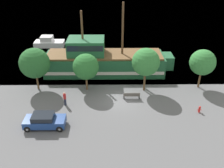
{
  "coord_description": "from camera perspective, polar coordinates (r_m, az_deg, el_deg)",
  "views": [
    {
      "loc": [
        -1.27,
        -24.71,
        15.69
      ],
      "look_at": [
        -1.01,
        2.0,
        1.2
      ],
      "focal_mm": 40.0,
      "sensor_mm": 36.0,
      "label": 1
    }
  ],
  "objects": [
    {
      "name": "ground_plane",
      "position": [
        29.3,
        2.02,
        -3.92
      ],
      "size": [
        160.0,
        160.0,
        0.0
      ],
      "primitive_type": "plane",
      "color": "#5B5B5E"
    },
    {
      "name": "pedestrian_walking_near",
      "position": [
        28.64,
        -10.74,
        -3.27
      ],
      "size": [
        0.32,
        0.32,
        1.69
      ],
      "color": "#232838",
      "rests_on": "ground_plane"
    },
    {
      "name": "tree_row_midwest",
      "position": [
        30.06,
        7.74,
        4.98
      ],
      "size": [
        3.36,
        3.36,
        5.53
      ],
      "color": "brown",
      "rests_on": "ground_plane"
    },
    {
      "name": "tree_row_east",
      "position": [
        31.64,
        -17.27,
        4.56
      ],
      "size": [
        3.7,
        3.7,
        5.4
      ],
      "color": "brown",
      "rests_on": "ground_plane"
    },
    {
      "name": "tree_row_mideast",
      "position": [
        30.4,
        -6.0,
        3.95
      ],
      "size": [
        3.19,
        3.19,
        4.75
      ],
      "color": "brown",
      "rests_on": "ground_plane"
    },
    {
      "name": "parked_car_curb_front",
      "position": [
        25.82,
        -15.17,
        -8.11
      ],
      "size": [
        4.03,
        1.81,
        1.46
      ],
      "color": "navy",
      "rests_on": "ground_plane"
    },
    {
      "name": "bench_promenade_east",
      "position": [
        29.58,
        4.5,
        -2.64
      ],
      "size": [
        1.94,
        0.45,
        0.85
      ],
      "color": "#4C4742",
      "rests_on": "ground_plane"
    },
    {
      "name": "water_surface",
      "position": [
        70.49,
        0.51,
        15.61
      ],
      "size": [
        80.0,
        80.0,
        0.0
      ],
      "primitive_type": "plane",
      "color": "#33566B",
      "rests_on": "ground"
    },
    {
      "name": "fire_hydrant",
      "position": [
        28.78,
        19.37,
        -5.42
      ],
      "size": [
        0.42,
        0.25,
        0.76
      ],
      "color": "red",
      "rests_on": "ground_plane"
    },
    {
      "name": "tree_row_west",
      "position": [
        32.63,
        20.0,
        4.66
      ],
      "size": [
        3.18,
        3.18,
        5.05
      ],
      "color": "brown",
      "rests_on": "ground_plane"
    },
    {
      "name": "moored_boat_dockside",
      "position": [
        47.4,
        -14.22,
        9.19
      ],
      "size": [
        5.26,
        2.41,
        1.91
      ],
      "color": "silver",
      "rests_on": "water_surface"
    },
    {
      "name": "pirate_ship",
      "position": [
        35.34,
        -2.12,
        5.38
      ],
      "size": [
        17.87,
        4.67,
        9.84
      ],
      "color": "#1E5633",
      "rests_on": "water_surface"
    }
  ]
}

